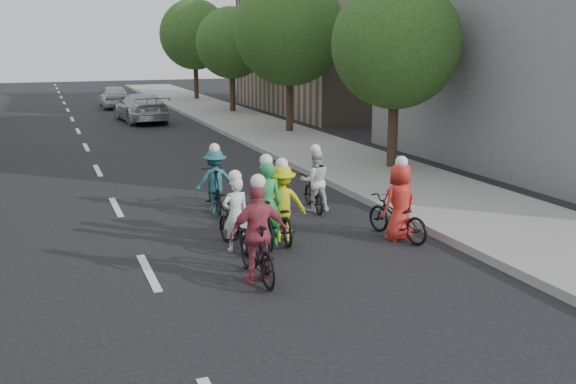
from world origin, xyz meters
TOP-DOWN VIEW (x-y plane):
  - ground at (0.00, 0.00)m, footprint 120.00×120.00m
  - sidewalk_right at (8.00, 10.00)m, footprint 4.00×80.00m
  - curb_right at (6.05, 10.00)m, footprint 0.18×80.00m
  - bldg_se at (16.00, 24.00)m, footprint 10.00×14.00m
  - tree_r_0 at (8.80, 6.60)m, footprint 4.00×4.00m
  - tree_r_1 at (8.80, 15.60)m, footprint 4.80×4.80m
  - tree_r_2 at (8.80, 24.60)m, footprint 4.00×4.00m
  - tree_r_3 at (8.80, 33.60)m, footprint 4.80×4.80m
  - cyclist_0 at (5.20, 0.14)m, footprint 0.96×1.83m
  - cyclist_1 at (2.22, 3.70)m, footprint 1.05×1.83m
  - cyclist_2 at (2.49, 0.76)m, footprint 0.69×1.68m
  - cyclist_3 at (2.92, 0.99)m, footprint 1.09×1.88m
  - cyclist_4 at (1.70, -1.10)m, footprint 1.03×1.76m
  - cyclist_5 at (4.51, 2.93)m, footprint 0.81×1.66m
  - cyclist_6 at (1.84, 0.73)m, footprint 0.74×1.72m
  - follow_car_lead at (3.30, 22.57)m, footprint 2.47×5.19m
  - follow_car_trail at (2.86, 30.49)m, footprint 1.77×4.21m

SIDE VIEW (x-z plane):
  - ground at x=0.00m, z-range 0.00..0.00m
  - sidewalk_right at x=8.00m, z-range 0.00..0.15m
  - curb_right at x=6.05m, z-range 0.00..0.18m
  - cyclist_6 at x=1.84m, z-range -0.28..1.34m
  - cyclist_5 at x=4.51m, z-range -0.24..1.41m
  - cyclist_0 at x=5.20m, z-range -0.27..1.51m
  - cyclist_3 at x=2.92m, z-range -0.24..1.51m
  - cyclist_2 at x=2.49m, z-range -0.29..1.60m
  - cyclist_1 at x=2.22m, z-range -0.19..1.50m
  - cyclist_4 at x=1.70m, z-range -0.25..1.65m
  - follow_car_trail at x=2.86m, z-range 0.00..1.42m
  - follow_car_lead at x=3.30m, z-range 0.00..1.46m
  - tree_r_0 at x=8.80m, z-range 0.98..6.95m
  - tree_r_2 at x=8.80m, z-range 0.98..6.95m
  - bldg_se at x=16.00m, z-range 0.00..8.00m
  - tree_r_1 at x=8.80m, z-range 1.05..7.98m
  - tree_r_3 at x=8.80m, z-range 1.05..7.98m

